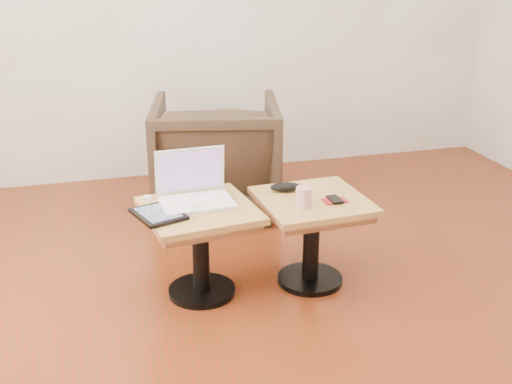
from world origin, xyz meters
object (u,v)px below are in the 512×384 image
object	(u,v)px
side_table_left	(200,230)
side_table_right	(312,220)
striped_cup	(304,197)
laptop	(195,192)
armchair	(216,155)

from	to	relation	value
side_table_left	side_table_right	bearing A→B (deg)	-11.02
side_table_left	striped_cup	size ratio (longest dim) A/B	5.96
side_table_right	laptop	xyz separation A→B (m)	(-0.57, 0.11, 0.17)
side_table_left	armchair	xyz separation A→B (m)	(0.31, 1.08, 0.02)
striped_cup	side_table_left	bearing A→B (deg)	166.10
side_table_left	side_table_right	xyz separation A→B (m)	(0.57, -0.03, 0.00)
armchair	side_table_right	bearing A→B (deg)	115.23
side_table_right	laptop	size ratio (longest dim) A/B	1.52
side_table_right	striped_cup	distance (m)	0.20
laptop	armchair	bearing A→B (deg)	69.82
armchair	striped_cup	bearing A→B (deg)	110.61
side_table_left	striped_cup	distance (m)	0.53
laptop	striped_cup	world-z (taller)	laptop
side_table_right	side_table_left	bearing A→B (deg)	173.33
side_table_left	side_table_right	size ratio (longest dim) A/B	1.06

